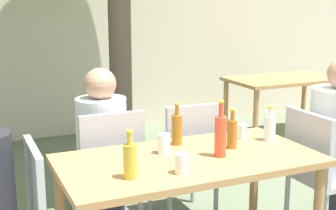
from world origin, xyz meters
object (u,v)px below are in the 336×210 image
Objects in this scene: person_seated_2 at (99,155)px; drinking_glass_0 at (182,164)px; amber_bottle_2 at (232,133)px; soda_bottle_3 at (220,135)px; dining_table_front at (189,171)px; patio_chair_1 at (319,168)px; amber_bottle_4 at (177,129)px; drinking_glass_1 at (242,131)px; drinking_glass_2 at (164,144)px; patio_chair_3 at (188,154)px; water_bottle_0 at (270,127)px; dining_table_back at (283,86)px; patio_chair_2 at (109,166)px; oil_cruet_1 at (130,160)px.

person_seated_2 reaches higher than drinking_glass_0.
soda_bottle_3 is (-0.15, -0.11, 0.03)m from amber_bottle_2.
dining_table_front is 0.28m from soda_bottle_3.
patio_chair_1 is at bearing 0.00° from dining_table_front.
amber_bottle_4 is at bearing 113.07° from soda_bottle_3.
drinking_glass_1 is (0.49, 0.20, 0.13)m from dining_table_front.
person_seated_2 reaches higher than amber_bottle_4.
drinking_glass_1 is at bearing 140.01° from person_seated_2.
person_seated_2 reaches higher than drinking_glass_2.
patio_chair_3 is at bearing 158.58° from person_seated_2.
patio_chair_1 is 0.78× the size of person_seated_2.
water_bottle_0 is 2.33× the size of drinking_glass_1.
amber_bottle_2 is (0.32, 0.05, 0.18)m from dining_table_front.
amber_bottle_4 reaches higher than water_bottle_0.
soda_bottle_3 is at bearing -134.33° from dining_table_back.
patio_chair_3 is 7.74× the size of drinking_glass_2.
amber_bottle_2 is at bearing -172.87° from water_bottle_0.
drinking_glass_2 is (-0.41, -0.50, 0.27)m from patio_chair_3.
patio_chair_1 is at bearing -21.58° from drinking_glass_1.
water_bottle_0 is at bearing 21.51° from drinking_glass_0.
dining_table_front is 0.70m from patio_chair_2.
water_bottle_0 is 0.48m from soda_bottle_3.
soda_bottle_3 is (0.17, -0.06, 0.21)m from dining_table_front.
patio_chair_3 is 1.12m from oil_cruet_1.
drinking_glass_2 is (-2.43, -2.02, 0.15)m from dining_table_back.
amber_bottle_4 reaches higher than patio_chair_3.
drinking_glass_2 is (-0.59, -0.07, 0.01)m from drinking_glass_1.
drinking_glass_1 is at bearing -133.35° from dining_table_back.
dining_table_front is 15.32× the size of drinking_glass_1.
dining_table_front is at bearing -171.89° from water_bottle_0.
dining_table_front is at bearing 109.34° from person_seated_2.
dining_table_front is at bearing -49.97° from drinking_glass_2.
dining_table_front is at bearing 90.00° from patio_chair_1.
dining_table_front is at bearing 22.44° from oil_cruet_1.
oil_cruet_1 is at bearing -165.90° from water_bottle_0.
oil_cruet_1 is at bearing 170.80° from drinking_glass_0.
oil_cruet_1 is 0.78m from amber_bottle_2.
patio_chair_2 is 0.90m from amber_bottle_2.
dining_table_front is 0.32m from amber_bottle_4.
amber_bottle_4 is (-0.26, -0.37, 0.32)m from patio_chair_3.
drinking_glass_2 is (-0.28, 0.18, -0.07)m from soda_bottle_3.
patio_chair_3 is 9.33× the size of drinking_glass_1.
water_bottle_0 reaches higher than dining_table_front.
dining_table_back is 5.72× the size of water_bottle_0.
patio_chair_1 is 1.00× the size of patio_chair_3.
person_seated_2 is 3.55× the size of soda_bottle_3.
dining_table_back is 2.69m from drinking_glass_1.
drinking_glass_1 is at bearing 39.19° from soda_bottle_3.
patio_chair_3 reaches higher than dining_table_back.
amber_bottle_2 is 2.32× the size of drinking_glass_0.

